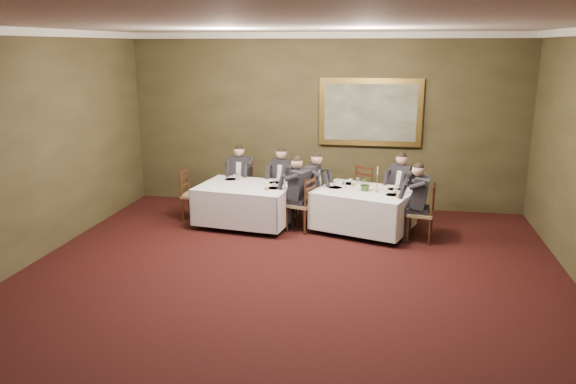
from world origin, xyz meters
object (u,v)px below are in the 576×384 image
(chair_sec_backright, at_px, (284,200))
(diner_sec_endright, at_px, (301,203))
(chair_main_endright, at_px, (420,225))
(diner_sec_backright, at_px, (284,189))
(table_second, at_px, (246,202))
(diner_sec_backleft, at_px, (241,186))
(candlestick, at_px, (377,183))
(chair_main_endleft, at_px, (311,209))
(chair_main_backright, at_px, (402,208))
(diner_main_endright, at_px, (421,212))
(painting, at_px, (370,112))
(table_main, at_px, (364,207))
(chair_main_backleft, at_px, (358,202))
(chair_sec_endleft, at_px, (194,205))
(chair_sec_backleft, at_px, (241,197))
(centerpiece, at_px, (366,183))
(diner_main_backright, at_px, (402,196))
(chair_sec_endright, at_px, (301,215))
(diner_main_endleft, at_px, (312,197))

(chair_sec_backright, xyz_separation_m, diner_sec_endright, (0.48, -0.93, 0.23))
(chair_main_endright, relative_size, diner_sec_backright, 0.74)
(table_second, bearing_deg, diner_sec_backleft, 110.47)
(diner_sec_backleft, relative_size, candlestick, 2.87)
(chair_main_endleft, relative_size, diner_sec_backright, 0.74)
(chair_main_backright, relative_size, diner_main_endright, 0.74)
(candlestick, height_order, painting, painting)
(table_main, bearing_deg, diner_sec_backleft, 160.13)
(diner_sec_endright, bearing_deg, chair_sec_backright, 45.62)
(chair_main_backleft, bearing_deg, chair_sec_backright, 36.82)
(diner_sec_backleft, height_order, diner_sec_backright, same)
(chair_sec_endleft, relative_size, candlestick, 2.13)
(chair_main_backleft, xyz_separation_m, chair_main_backright, (0.84, -0.27, 0.00))
(chair_main_backleft, height_order, chair_main_endleft, same)
(diner_main_endright, xyz_separation_m, chair_sec_backleft, (-3.47, 1.23, -0.23))
(centerpiece, height_order, painting, painting)
(candlestick, distance_m, painting, 1.96)
(chair_main_backleft, bearing_deg, chair_main_endleft, 67.77)
(chair_sec_backleft, bearing_deg, diner_sec_backleft, 90.00)
(table_main, xyz_separation_m, diner_sec_backright, (-1.60, 0.79, 0.06))
(diner_main_backright, relative_size, diner_sec_backright, 1.00)
(chair_main_endleft, bearing_deg, chair_sec_endleft, -81.10)
(chair_main_backright, height_order, chair_main_endleft, same)
(table_second, bearing_deg, chair_sec_endright, -7.55)
(diner_main_endleft, xyz_separation_m, candlestick, (1.19, -0.41, 0.42))
(centerpiece, bearing_deg, chair_main_endleft, 161.14)
(chair_main_backright, distance_m, diner_sec_backright, 2.30)
(chair_main_endright, bearing_deg, diner_main_endright, 90.00)
(chair_main_backleft, height_order, centerpiece, centerpiece)
(chair_main_backleft, relative_size, chair_sec_endleft, 1.00)
(table_second, distance_m, diner_sec_backleft, 0.97)
(chair_main_backleft, bearing_deg, diner_sec_backright, 37.23)
(diner_main_endright, bearing_deg, chair_main_endleft, 79.00)
(chair_main_backright, relative_size, chair_sec_backright, 1.00)
(chair_main_endright, distance_m, diner_main_endright, 0.23)
(diner_sec_endright, xyz_separation_m, centerpiece, (1.14, 0.11, 0.39))
(centerpiece, bearing_deg, diner_sec_backright, 153.51)
(diner_sec_backright, height_order, chair_sec_endleft, diner_sec_backright)
(diner_main_endleft, relative_size, diner_sec_backright, 1.00)
(table_main, distance_m, table_second, 2.16)
(chair_sec_endright, distance_m, chair_sec_endleft, 2.13)
(chair_sec_backleft, bearing_deg, diner_main_backright, 175.82)
(chair_main_backleft, height_order, diner_main_backright, diner_main_backright)
(painting, bearing_deg, diner_main_endleft, -128.12)
(diner_main_endright, bearing_deg, chair_sec_endleft, 90.92)
(table_main, height_order, painting, painting)
(chair_sec_backleft, distance_m, painting, 3.08)
(table_main, distance_m, chair_main_backleft, 0.96)
(centerpiece, bearing_deg, diner_main_endright, -17.31)
(chair_main_endleft, bearing_deg, diner_sec_endright, -11.75)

